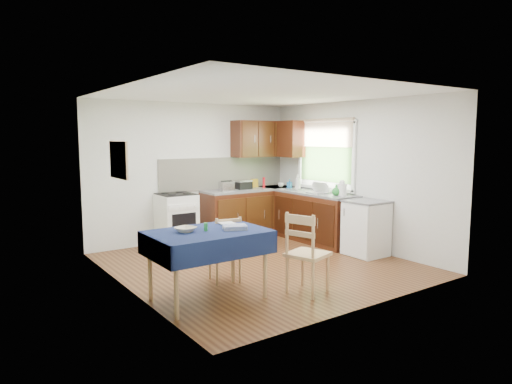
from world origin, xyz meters
TOP-DOWN VIEW (x-y plane):
  - floor at (0.00, 0.00)m, footprint 4.20×4.20m
  - ceiling at (0.00, 0.00)m, footprint 4.00×4.20m
  - wall_back at (0.00, 2.10)m, footprint 4.00×0.02m
  - wall_front at (0.00, -2.10)m, footprint 4.00×0.02m
  - wall_left at (-2.00, 0.00)m, footprint 0.02×4.20m
  - wall_right at (2.00, 0.00)m, footprint 0.02×4.20m
  - base_cabinets at (1.36, 1.26)m, footprint 1.90×2.30m
  - worktop_back at (1.05, 1.80)m, footprint 1.90×0.60m
  - worktop_right at (1.70, 0.65)m, footprint 0.60×1.70m
  - worktop_corner at (1.70, 1.80)m, footprint 0.60×0.60m
  - splashback at (0.65, 2.08)m, footprint 2.70×0.02m
  - upper_cabinets at (1.52, 1.80)m, footprint 1.20×0.85m
  - stove at (-0.50, 1.80)m, footprint 0.60×0.61m
  - window at (1.97, 0.70)m, footprint 0.04×1.48m
  - fridge at (1.70, -0.55)m, footprint 0.58×0.60m
  - corkboard at (-1.97, 0.30)m, footprint 0.04×0.62m
  - dining_table at (-1.35, -0.85)m, footprint 1.34×0.91m
  - chair_far at (-0.85, -0.43)m, footprint 0.46×0.46m
  - chair_near at (-0.29, -1.36)m, footprint 0.56×0.56m
  - toaster at (0.46, 1.69)m, footprint 0.26×0.16m
  - sandwich_press at (0.91, 1.84)m, footprint 0.29×0.25m
  - sauce_bottle at (1.31, 1.69)m, footprint 0.05×0.05m
  - yellow_packet at (1.27, 1.96)m, footprint 0.14×0.12m
  - dish_rack at (1.69, 0.52)m, footprint 0.41×0.32m
  - kettle at (1.76, 0.05)m, footprint 0.16×0.16m
  - cup at (1.72, 1.68)m, footprint 0.14×0.14m
  - soap_bottle_a at (1.66, 1.10)m, footprint 0.16×0.16m
  - soap_bottle_b at (1.71, 1.40)m, footprint 0.11×0.11m
  - soap_bottle_c at (1.68, 0.11)m, footprint 0.18×0.18m
  - plate_bowl at (-1.58, -0.75)m, footprint 0.30×0.30m
  - book at (-1.04, -0.62)m, footprint 0.21×0.27m
  - spice_jar at (-1.36, -0.84)m, footprint 0.05×0.05m
  - tea_towel at (-1.04, -0.95)m, footprint 0.34×0.31m

SIDE VIEW (x-z plane):
  - floor at x=0.00m, z-range 0.00..0.00m
  - base_cabinets at x=1.36m, z-range 0.00..0.86m
  - fridge at x=1.70m, z-range 0.00..0.88m
  - stove at x=-0.50m, z-range 0.00..0.92m
  - chair_far at x=-0.85m, z-range 0.03..0.90m
  - chair_near at x=-0.29m, z-range 0.03..1.03m
  - dining_table at x=-1.35m, z-range 0.30..1.11m
  - book at x=-1.04m, z-range 0.81..0.83m
  - tea_towel at x=-1.04m, z-range 0.81..0.86m
  - plate_bowl at x=-1.58m, z-range 0.81..0.87m
  - spice_jar at x=-1.36m, z-range 0.81..0.91m
  - worktop_back at x=1.05m, z-range 0.86..0.90m
  - worktop_right at x=1.70m, z-range 0.86..0.90m
  - worktop_corner at x=1.70m, z-range 0.86..0.90m
  - dish_rack at x=1.69m, z-range 0.83..1.02m
  - cup at x=1.72m, z-range 0.90..0.99m
  - yellow_packet at x=1.27m, z-range 0.90..1.06m
  - sandwich_press at x=0.91m, z-range 0.90..1.07m
  - soap_bottle_b at x=1.71m, z-range 0.90..1.08m
  - toaster at x=0.46m, z-range 0.89..1.09m
  - soap_bottle_c at x=1.68m, z-range 0.90..1.09m
  - sauce_bottle at x=1.31m, z-range 0.90..1.11m
  - kettle at x=1.76m, z-range 0.88..1.15m
  - soap_bottle_a at x=1.66m, z-range 0.90..1.19m
  - splashback at x=0.65m, z-range 0.90..1.50m
  - wall_back at x=0.00m, z-range 0.00..2.50m
  - wall_front at x=0.00m, z-range 0.00..2.50m
  - wall_left at x=-2.00m, z-range 0.00..2.50m
  - wall_right at x=2.00m, z-range 0.00..2.50m
  - corkboard at x=-1.97m, z-range 1.36..1.83m
  - window at x=1.97m, z-range 1.02..2.28m
  - upper_cabinets at x=1.52m, z-range 1.50..2.20m
  - ceiling at x=0.00m, z-range 2.49..2.51m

